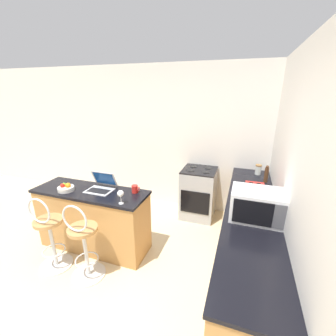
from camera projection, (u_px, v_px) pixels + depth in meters
ground_plane at (88, 294)px, 2.50m from camera, size 20.00×20.00×0.00m
wall_back at (162, 139)px, 4.21m from camera, size 12.00×0.06×2.60m
wall_right at (311, 227)px, 1.48m from camera, size 0.06×12.00×2.60m
breakfast_bar at (93, 219)px, 3.15m from camera, size 1.57×0.54×0.88m
counter_right at (248, 242)px, 2.68m from camera, size 0.58×2.88×0.88m
bar_stool_near at (50, 235)px, 2.76m from camera, size 0.40×0.40×1.01m
bar_stool_far at (83, 244)px, 2.60m from camera, size 0.40×0.40×1.01m
laptop at (102, 185)px, 3.02m from camera, size 0.35×0.31×0.23m
microwave at (257, 205)px, 2.30m from camera, size 0.52×0.38×0.31m
toaster at (254, 192)px, 2.77m from camera, size 0.24×0.31×0.17m
stove_range at (198, 193)px, 3.95m from camera, size 0.57×0.56×0.89m
fruit_bowl at (66, 188)px, 2.99m from camera, size 0.21×0.21×0.11m
pepper_mill at (266, 174)px, 3.24m from camera, size 0.06×0.06×0.26m
wine_glass_short at (121, 194)px, 2.62m from camera, size 0.08×0.08×0.17m
storage_jar at (258, 170)px, 3.56m from camera, size 0.10×0.10×0.16m
mug_red at (135, 189)px, 2.93m from camera, size 0.10×0.08×0.10m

